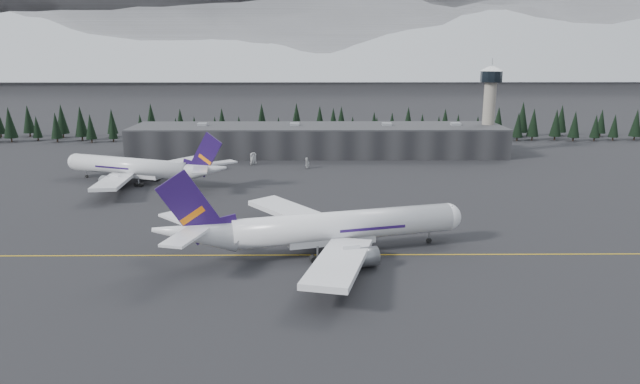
{
  "coord_description": "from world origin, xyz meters",
  "views": [
    {
      "loc": [
        -1.3,
        -121.83,
        44.39
      ],
      "look_at": [
        0.0,
        20.0,
        9.0
      ],
      "focal_mm": 32.0,
      "sensor_mm": 36.0,
      "label": 1
    }
  ],
  "objects_px": {
    "terminal": "(318,140)",
    "control_tower": "(490,100)",
    "jet_main": "(318,228)",
    "gse_vehicle_a": "(253,163)",
    "gse_vehicle_b": "(308,166)",
    "jet_parked": "(143,168)"
  },
  "relations": [
    {
      "from": "terminal",
      "to": "gse_vehicle_a",
      "type": "height_order",
      "value": "terminal"
    },
    {
      "from": "terminal",
      "to": "jet_main",
      "type": "height_order",
      "value": "jet_main"
    },
    {
      "from": "terminal",
      "to": "jet_parked",
      "type": "bearing_deg",
      "value": -136.88
    },
    {
      "from": "gse_vehicle_a",
      "to": "gse_vehicle_b",
      "type": "relative_size",
      "value": 1.17
    },
    {
      "from": "control_tower",
      "to": "gse_vehicle_a",
      "type": "distance_m",
      "value": 106.79
    },
    {
      "from": "gse_vehicle_b",
      "to": "jet_main",
      "type": "bearing_deg",
      "value": -11.35
    },
    {
      "from": "terminal",
      "to": "jet_main",
      "type": "relative_size",
      "value": 2.3
    },
    {
      "from": "jet_main",
      "to": "gse_vehicle_a",
      "type": "height_order",
      "value": "jet_main"
    },
    {
      "from": "control_tower",
      "to": "gse_vehicle_b",
      "type": "xyz_separation_m",
      "value": [
        -79.14,
        -33.97,
        -22.68
      ]
    },
    {
      "from": "terminal",
      "to": "gse_vehicle_a",
      "type": "distance_m",
      "value": 35.48
    },
    {
      "from": "control_tower",
      "to": "gse_vehicle_b",
      "type": "height_order",
      "value": "control_tower"
    },
    {
      "from": "control_tower",
      "to": "jet_parked",
      "type": "height_order",
      "value": "control_tower"
    },
    {
      "from": "terminal",
      "to": "control_tower",
      "type": "distance_m",
      "value": 76.98
    },
    {
      "from": "jet_main",
      "to": "jet_parked",
      "type": "height_order",
      "value": "jet_main"
    },
    {
      "from": "terminal",
      "to": "jet_main",
      "type": "bearing_deg",
      "value": -90.26
    },
    {
      "from": "terminal",
      "to": "gse_vehicle_b",
      "type": "relative_size",
      "value": 37.54
    },
    {
      "from": "jet_main",
      "to": "jet_parked",
      "type": "distance_m",
      "value": 91.64
    },
    {
      "from": "terminal",
      "to": "jet_main",
      "type": "xyz_separation_m",
      "value": [
        -0.58,
        -125.95,
        -0.42
      ]
    },
    {
      "from": "gse_vehicle_b",
      "to": "jet_parked",
      "type": "bearing_deg",
      "value": -79.25
    },
    {
      "from": "gse_vehicle_a",
      "to": "gse_vehicle_b",
      "type": "bearing_deg",
      "value": -43.2
    },
    {
      "from": "jet_parked",
      "to": "gse_vehicle_a",
      "type": "relative_size",
      "value": 12.51
    },
    {
      "from": "terminal",
      "to": "gse_vehicle_b",
      "type": "xyz_separation_m",
      "value": [
        -4.14,
        -30.97,
        -5.57
      ]
    }
  ]
}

